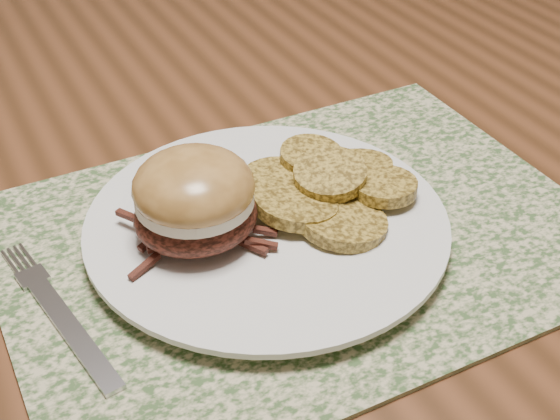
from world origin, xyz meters
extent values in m
cube|color=brown|center=(0.00, 0.00, 0.73)|extent=(1.50, 0.90, 0.04)
cylinder|color=brown|center=(0.69, 0.39, 0.35)|extent=(0.06, 0.06, 0.71)
cube|color=#38542B|center=(-0.04, -0.21, 0.75)|extent=(0.45, 0.33, 0.00)
cylinder|color=silver|center=(-0.06, -0.20, 0.76)|extent=(0.26, 0.26, 0.02)
ellipsoid|color=black|center=(-0.12, -0.19, 0.79)|extent=(0.09, 0.09, 0.04)
cylinder|color=beige|center=(-0.12, -0.19, 0.80)|extent=(0.09, 0.09, 0.01)
ellipsoid|color=#9F6E34|center=(-0.12, -0.19, 0.81)|extent=(0.09, 0.09, 0.05)
cylinder|color=#AA8832|center=(-0.04, -0.16, 0.77)|extent=(0.06, 0.06, 0.01)
cylinder|color=#AA8832|center=(0.00, -0.15, 0.78)|extent=(0.07, 0.07, 0.02)
cylinder|color=#AA8832|center=(0.03, -0.18, 0.77)|extent=(0.08, 0.09, 0.02)
cylinder|color=#AA8832|center=(-0.04, -0.20, 0.78)|extent=(0.07, 0.07, 0.02)
cylinder|color=#AA8832|center=(0.00, -0.19, 0.79)|extent=(0.07, 0.07, 0.02)
cylinder|color=#AA8832|center=(0.03, -0.22, 0.78)|extent=(0.07, 0.07, 0.01)
cylinder|color=#AA8832|center=(-0.02, -0.23, 0.77)|extent=(0.07, 0.07, 0.02)
cube|color=#B9B8C0|center=(-0.22, -0.24, 0.76)|extent=(0.03, 0.12, 0.00)
cube|color=#B9B8C0|center=(-0.23, -0.17, 0.76)|extent=(0.02, 0.02, 0.00)
camera|label=1|loc=(-0.27, -0.62, 1.13)|focal=50.00mm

